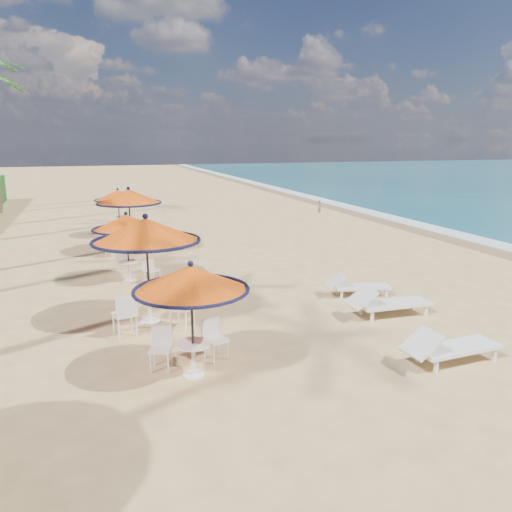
{
  "coord_description": "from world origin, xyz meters",
  "views": [
    {
      "loc": [
        -6.4,
        -8.3,
        4.19
      ],
      "look_at": [
        -2.33,
        3.9,
        1.2
      ],
      "focal_mm": 35.0,
      "sensor_mm": 36.0,
      "label": 1
    }
  ],
  "objects_px": {
    "station_1": "(147,241)",
    "lounger_near": "(449,347)",
    "station_0": "(191,288)",
    "station_3": "(128,205)",
    "station_4": "(119,200)",
    "lounger_mid": "(386,302)",
    "station_2": "(128,228)",
    "lounger_far": "(356,285)"
  },
  "relations": [
    {
      "from": "station_1",
      "to": "lounger_near",
      "type": "distance_m",
      "value": 6.73
    },
    {
      "from": "station_0",
      "to": "station_3",
      "type": "height_order",
      "value": "station_3"
    },
    {
      "from": "station_3",
      "to": "lounger_near",
      "type": "height_order",
      "value": "station_3"
    },
    {
      "from": "station_1",
      "to": "station_4",
      "type": "xyz_separation_m",
      "value": [
        0.05,
        11.52,
        -0.34
      ]
    },
    {
      "from": "lounger_near",
      "to": "lounger_mid",
      "type": "bearing_deg",
      "value": 79.38
    },
    {
      "from": "station_4",
      "to": "lounger_near",
      "type": "xyz_separation_m",
      "value": [
        5.12,
        -15.51,
        -1.3
      ]
    },
    {
      "from": "station_2",
      "to": "station_3",
      "type": "height_order",
      "value": "station_3"
    },
    {
      "from": "lounger_far",
      "to": "station_0",
      "type": "bearing_deg",
      "value": -134.64
    },
    {
      "from": "station_4",
      "to": "lounger_far",
      "type": "distance_m",
      "value": 12.54
    },
    {
      "from": "station_1",
      "to": "station_4",
      "type": "relative_size",
      "value": 1.21
    },
    {
      "from": "station_3",
      "to": "station_0",
      "type": "bearing_deg",
      "value": -88.77
    },
    {
      "from": "lounger_near",
      "to": "station_1",
      "type": "bearing_deg",
      "value": 138.92
    },
    {
      "from": "lounger_near",
      "to": "station_4",
      "type": "bearing_deg",
      "value": 104.87
    },
    {
      "from": "lounger_near",
      "to": "lounger_far",
      "type": "bearing_deg",
      "value": 80.7
    },
    {
      "from": "station_3",
      "to": "lounger_near",
      "type": "relative_size",
      "value": 1.22
    },
    {
      "from": "station_4",
      "to": "lounger_mid",
      "type": "height_order",
      "value": "station_4"
    },
    {
      "from": "station_1",
      "to": "lounger_near",
      "type": "height_order",
      "value": "station_1"
    },
    {
      "from": "station_3",
      "to": "lounger_far",
      "type": "bearing_deg",
      "value": -54.19
    },
    {
      "from": "station_2",
      "to": "lounger_mid",
      "type": "height_order",
      "value": "station_2"
    },
    {
      "from": "station_0",
      "to": "lounger_far",
      "type": "xyz_separation_m",
      "value": [
        5.2,
        3.26,
        -1.35
      ]
    },
    {
      "from": "station_4",
      "to": "lounger_mid",
      "type": "relative_size",
      "value": 1.01
    },
    {
      "from": "lounger_mid",
      "to": "lounger_far",
      "type": "bearing_deg",
      "value": 88.25
    },
    {
      "from": "station_0",
      "to": "station_2",
      "type": "distance_m",
      "value": 6.8
    },
    {
      "from": "lounger_far",
      "to": "station_3",
      "type": "bearing_deg",
      "value": 139.04
    },
    {
      "from": "station_1",
      "to": "lounger_near",
      "type": "xyz_separation_m",
      "value": [
        5.16,
        -3.99,
        -1.64
      ]
    },
    {
      "from": "station_3",
      "to": "station_4",
      "type": "height_order",
      "value": "station_3"
    },
    {
      "from": "station_3",
      "to": "lounger_mid",
      "type": "distance_m",
      "value": 10.73
    },
    {
      "from": "station_3",
      "to": "lounger_mid",
      "type": "height_order",
      "value": "station_3"
    },
    {
      "from": "lounger_near",
      "to": "lounger_mid",
      "type": "height_order",
      "value": "lounger_mid"
    },
    {
      "from": "station_1",
      "to": "lounger_mid",
      "type": "relative_size",
      "value": 1.22
    },
    {
      "from": "station_1",
      "to": "lounger_mid",
      "type": "height_order",
      "value": "station_1"
    },
    {
      "from": "station_3",
      "to": "lounger_far",
      "type": "distance_m",
      "value": 9.4
    },
    {
      "from": "station_4",
      "to": "station_2",
      "type": "bearing_deg",
      "value": -91.46
    },
    {
      "from": "station_1",
      "to": "lounger_mid",
      "type": "bearing_deg",
      "value": -13.45
    },
    {
      "from": "station_2",
      "to": "station_4",
      "type": "xyz_separation_m",
      "value": [
        0.19,
        7.65,
        0.01
      ]
    },
    {
      "from": "station_1",
      "to": "lounger_far",
      "type": "relative_size",
      "value": 1.4
    },
    {
      "from": "station_2",
      "to": "lounger_near",
      "type": "height_order",
      "value": "station_2"
    },
    {
      "from": "lounger_mid",
      "to": "station_1",
      "type": "bearing_deg",
      "value": 168.61
    },
    {
      "from": "station_2",
      "to": "lounger_near",
      "type": "relative_size",
      "value": 1.04
    },
    {
      "from": "lounger_far",
      "to": "lounger_near",
      "type": "bearing_deg",
      "value": -82.69
    },
    {
      "from": "station_4",
      "to": "lounger_mid",
      "type": "bearing_deg",
      "value": -66.97
    },
    {
      "from": "station_3",
      "to": "lounger_mid",
      "type": "bearing_deg",
      "value": -60.0
    }
  ]
}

